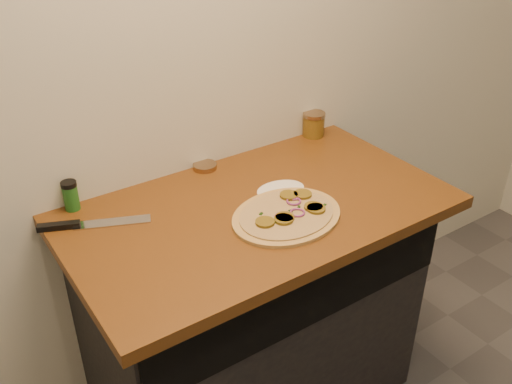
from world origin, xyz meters
TOP-DOWN VIEW (x-y plane):
  - cabinet at (0.00, 1.45)m, footprint 1.10×0.60m
  - countertop at (0.00, 1.42)m, footprint 1.20×0.70m
  - pizza at (0.03, 1.31)m, footprint 0.40×0.40m
  - chefs_knife at (-0.49, 1.61)m, footprint 0.31×0.16m
  - mason_jar_lid at (-0.02, 1.72)m, footprint 0.09×0.09m
  - salsa_jar at (0.47, 1.72)m, footprint 0.09×0.09m
  - spice_shaker at (-0.48, 1.72)m, footprint 0.05×0.05m
  - flour_spill at (0.11, 1.45)m, footprint 0.18×0.18m

SIDE VIEW (x-z plane):
  - cabinet at x=0.00m, z-range 0.00..0.86m
  - countertop at x=0.00m, z-range 0.86..0.90m
  - flour_spill at x=0.11m, z-range 0.90..0.90m
  - chefs_knife at x=-0.49m, z-range 0.90..0.92m
  - mason_jar_lid at x=-0.02m, z-range 0.90..0.92m
  - pizza at x=0.03m, z-range 0.90..0.92m
  - salsa_jar at x=0.47m, z-range 0.90..0.99m
  - spice_shaker at x=-0.48m, z-range 0.90..1.00m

